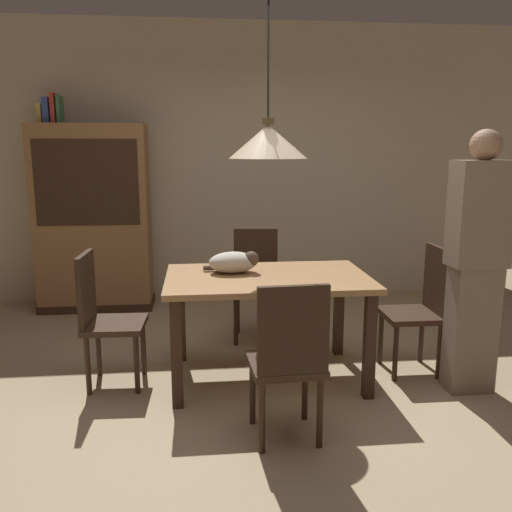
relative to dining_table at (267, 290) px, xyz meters
name	(u,v)px	position (x,y,z in m)	size (l,w,h in m)	color
ground	(260,404)	(-0.10, -0.42, -0.65)	(10.00, 10.00, 0.00)	tan
back_wall	(232,164)	(-0.10, 2.23, 0.80)	(6.40, 0.10, 2.90)	beige
dining_table	(267,290)	(0.00, 0.00, 0.00)	(1.40, 0.90, 0.75)	#A87A4C
chair_far_back	(255,279)	(0.01, 0.88, -0.14)	(0.44, 0.44, 0.93)	#382316
chair_right_side	(422,304)	(1.13, 0.00, -0.14)	(0.40, 0.40, 0.93)	#382316
chair_left_side	(103,314)	(-1.13, 0.00, -0.14)	(0.42, 0.42, 0.93)	#382316
chair_near_front	(289,356)	(0.00, -0.88, -0.14)	(0.42, 0.42, 0.93)	#382316
cat_sleeping	(234,262)	(-0.22, 0.11, 0.18)	(0.39, 0.24, 0.16)	beige
pendant_lamp	(268,141)	(0.00, 0.00, 1.01)	(0.52, 0.52, 1.30)	beige
hutch_bookcase	(94,222)	(-1.52, 1.90, 0.24)	(1.12, 0.45, 1.85)	olive
book_yellow_short	(41,114)	(-1.95, 1.90, 1.29)	(0.04, 0.20, 0.18)	gold
book_blue_wide	(48,111)	(-1.88, 1.90, 1.32)	(0.06, 0.24, 0.24)	#384C93
book_red_tall	(55,109)	(-1.82, 1.90, 1.34)	(0.04, 0.22, 0.28)	#B73833
book_green_slim	(60,110)	(-1.77, 1.90, 1.33)	(0.03, 0.20, 0.26)	#427A4C
person_standing	(476,263)	(1.33, -0.34, 0.23)	(0.36, 0.22, 1.74)	#84705B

